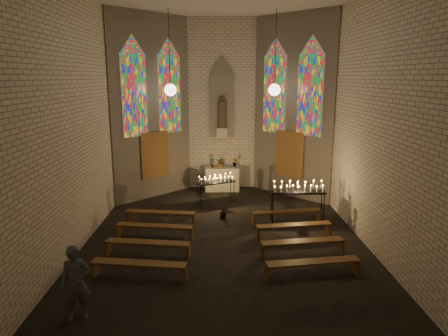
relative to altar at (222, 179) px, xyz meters
The scene contains 18 objects.
floor 5.47m from the altar, 90.00° to the right, with size 12.00×12.00×0.00m, color black.
room 3.83m from the altar, 90.00° to the right, with size 8.22×12.43×7.00m.
altar is the anchor object (origin of this frame).
flower_vase_left 0.81m from the altar, behind, with size 0.21×0.14×0.39m, color #4C723F.
flower_vase_center 0.72m from the altar, behind, with size 0.39×0.34×0.43m, color #4C723F.
flower_vase_right 0.87m from the altar, ahead, with size 0.21×0.17×0.37m, color #4C723F.
aisle_flower_pot 3.40m from the altar, 90.28° to the right, with size 0.24×0.24×0.43m, color #4C723F.
votive_stand_left 1.91m from the altar, 97.60° to the right, with size 1.46×0.92×1.06m.
votive_stand_right 4.52m from the altar, 57.36° to the right, with size 1.77×0.44×1.29m.
pew_left_0 4.44m from the altar, 117.45° to the right, with size 2.27×0.62×0.43m.
pew_right_0 4.44m from the altar, 62.55° to the right, with size 2.27×0.62×0.43m.
pew_left_1 5.53m from the altar, 111.71° to the right, with size 2.27×0.62×0.43m.
pew_right_1 5.53m from the altar, 68.29° to the right, with size 2.27×0.62×0.43m.
pew_left_2 6.66m from the altar, 107.89° to the right, with size 2.27×0.62×0.43m.
pew_right_2 6.66m from the altar, 72.11° to the right, with size 2.27×0.62×0.43m.
pew_left_3 7.81m from the altar, 105.19° to the right, with size 2.27×0.62×0.43m.
pew_right_3 7.81m from the altar, 74.81° to the right, with size 2.27×0.62×0.43m.
visitor 9.54m from the altar, 108.06° to the right, with size 0.55×0.36×1.52m, color #474750.
Camera 1 is at (-0.21, -10.71, 4.66)m, focal length 32.00 mm.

